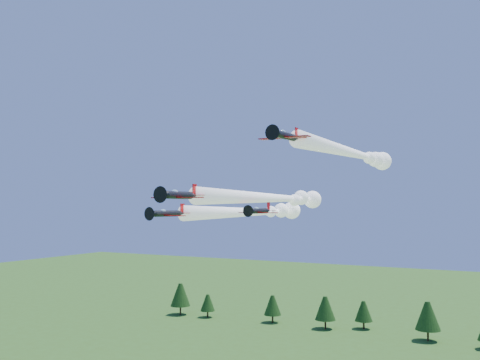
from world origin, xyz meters
The scene contains 5 objects.
plane_lead centered at (-1.86, 21.51, 42.61)m, with size 7.65×54.30×3.70m.
plane_left centered at (-7.95, 25.61, 39.99)m, with size 10.27×44.23×3.70m.
plane_right centered at (11.85, 25.89, 50.49)m, with size 7.49×50.72×3.70m.
plane_slot centered at (1.28, 8.72, 40.39)m, with size 6.53×7.10×2.30m.
treeline centered at (2.19, 107.47, 6.80)m, with size 172.71×22.78×11.89m.
Camera 1 is at (38.57, -67.20, 41.15)m, focal length 40.00 mm.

